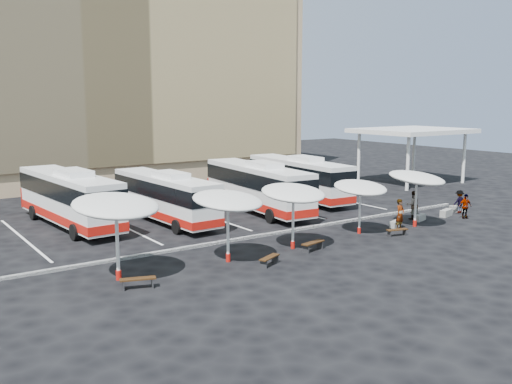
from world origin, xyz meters
TOP-DOWN VIEW (x-y plane):
  - ground at (0.00, 0.00)m, footprint 120.00×120.00m
  - sandstone_building at (0.00, 31.87)m, footprint 42.00×18.25m
  - service_canopy at (24.00, 10.00)m, footprint 10.00×8.00m
  - curb_divider at (0.00, 0.50)m, footprint 34.00×0.25m
  - bay_lines at (0.00, 8.00)m, footprint 24.15×12.00m
  - bus_0 at (-8.72, 9.81)m, footprint 3.32×11.87m
  - bus_1 at (-3.18, 7.49)m, footprint 2.84×10.84m
  - bus_2 at (3.80, 6.87)m, footprint 3.45×11.77m
  - bus_3 at (9.14, 8.79)m, footprint 3.19×11.45m
  - sunshade_0 at (-10.30, -2.45)m, footprint 4.52×4.56m
  - sunshade_1 at (-4.73, -2.80)m, footprint 4.25×4.29m
  - sunshade_2 at (-0.52, -2.69)m, footprint 3.51×3.56m
  - sunshade_3 at (4.93, -2.23)m, footprint 3.54×3.58m
  - sunshade_4 at (9.20, -2.88)m, footprint 4.48×4.51m
  - wood_bench_0 at (-10.06, -4.06)m, footprint 1.57×0.87m
  - wood_bench_1 at (-3.41, -4.50)m, footprint 1.45×0.94m
  - wood_bench_2 at (0.09, -3.64)m, footprint 1.62×0.77m
  - wood_bench_3 at (6.34, -3.95)m, footprint 1.38×0.68m
  - conc_bench_0 at (8.09, -2.28)m, footprint 1.13×0.67m
  - conc_bench_1 at (10.86, -1.94)m, footprint 1.15×0.63m
  - conc_bench_2 at (13.51, -2.02)m, footprint 1.33×0.74m
  - conc_bench_3 at (15.53, -1.49)m, footprint 1.27×0.80m
  - passenger_0 at (7.69, -2.95)m, footprint 0.79×0.60m
  - passenger_1 at (10.90, -1.34)m, footprint 1.18×1.11m
  - passenger_2 at (13.91, -3.22)m, footprint 1.06×0.68m
  - passenger_3 at (15.21, -1.80)m, footprint 1.13×0.75m

SIDE VIEW (x-z plane):
  - ground at x=0.00m, z-range 0.00..0.00m
  - bay_lines at x=0.00m, z-range 0.00..0.01m
  - curb_divider at x=0.00m, z-range 0.00..0.15m
  - conc_bench_0 at x=8.09m, z-range 0.00..0.40m
  - conc_bench_1 at x=10.86m, z-range 0.00..0.41m
  - conc_bench_3 at x=15.53m, z-range 0.00..0.45m
  - conc_bench_2 at x=13.51m, z-range 0.00..0.47m
  - wood_bench_3 at x=6.34m, z-range 0.11..0.52m
  - wood_bench_1 at x=-3.41m, z-range 0.12..0.55m
  - wood_bench_0 at x=-10.06m, z-range 0.12..0.59m
  - wood_bench_2 at x=0.09m, z-range 0.13..0.61m
  - passenger_3 at x=15.21m, z-range 0.00..1.63m
  - passenger_2 at x=13.91m, z-range 0.00..1.68m
  - passenger_1 at x=10.90m, z-range 0.00..1.93m
  - passenger_0 at x=7.69m, z-range 0.00..1.93m
  - bus_1 at x=-3.18m, z-range 0.04..3.45m
  - bus_3 at x=9.14m, z-range 0.04..3.63m
  - bus_2 at x=3.80m, z-range 0.04..3.72m
  - bus_0 at x=-8.72m, z-range 0.04..3.76m
  - sunshade_3 at x=4.93m, z-range 1.15..4.44m
  - sunshade_2 at x=-0.52m, z-range 1.26..4.85m
  - sunshade_1 at x=-4.73m, z-range 1.27..4.91m
  - sunshade_4 at x=9.20m, z-range 1.28..4.93m
  - sunshade_0 at x=-10.30m, z-range 1.39..5.36m
  - service_canopy at x=24.00m, z-range 2.27..7.47m
  - sandstone_building at x=0.00m, z-range -2.17..27.43m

